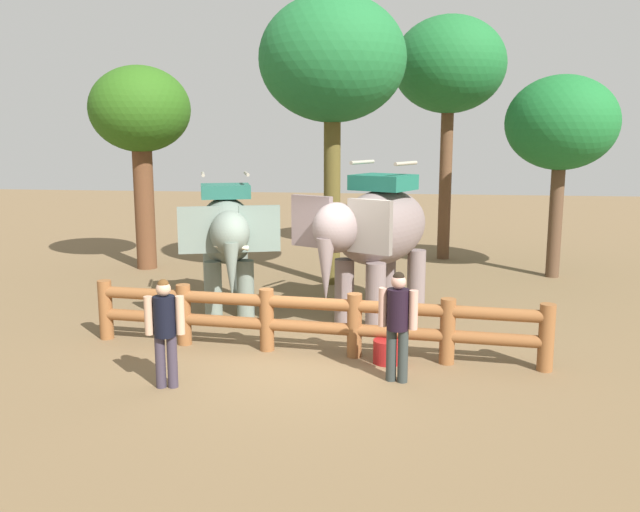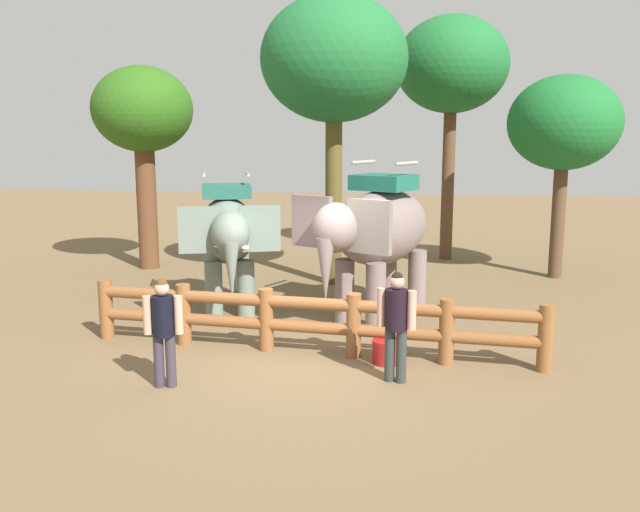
% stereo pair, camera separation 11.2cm
% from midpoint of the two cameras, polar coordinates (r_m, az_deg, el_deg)
% --- Properties ---
extents(ground_plane, '(60.00, 60.00, 0.00)m').
position_cam_midpoint_polar(ground_plane, '(11.01, -1.36, -8.67)').
color(ground_plane, brown).
extents(log_fence, '(7.61, 0.94, 1.05)m').
position_cam_midpoint_polar(log_fence, '(11.09, -1.15, -5.26)').
color(log_fence, brown).
rests_on(log_fence, ground).
extents(elephant_near_left, '(2.26, 3.35, 2.80)m').
position_cam_midpoint_polar(elephant_near_left, '(13.70, -8.10, 1.81)').
color(elephant_near_left, slate).
rests_on(elephant_near_left, ground).
extents(elephant_center, '(2.82, 3.59, 3.06)m').
position_cam_midpoint_polar(elephant_center, '(12.99, 4.55, 2.06)').
color(elephant_center, slate).
rests_on(elephant_center, ground).
extents(tourist_woman_in_black, '(0.57, 0.39, 1.64)m').
position_cam_midpoint_polar(tourist_woman_in_black, '(9.84, 6.26, -5.28)').
color(tourist_woman_in_black, '#2E3533').
rests_on(tourist_woman_in_black, ground).
extents(tourist_man_in_blue, '(0.55, 0.36, 1.58)m').
position_cam_midpoint_polar(tourist_man_in_blue, '(9.82, -13.28, -5.72)').
color(tourist_man_in_blue, '#39313F').
rests_on(tourist_man_in_blue, ground).
extents(tree_far_left, '(3.11, 3.11, 6.75)m').
position_cam_midpoint_polar(tree_far_left, '(19.59, 10.68, 15.40)').
color(tree_far_left, brown).
rests_on(tree_far_left, ground).
extents(tree_back_center, '(2.59, 2.59, 5.29)m').
position_cam_midpoint_polar(tree_back_center, '(18.42, -15.11, 11.44)').
color(tree_back_center, brown).
rests_on(tree_back_center, ground).
extents(tree_far_right, '(3.38, 3.38, 6.68)m').
position_cam_midpoint_polar(tree_far_right, '(16.01, 0.85, 16.10)').
color(tree_far_right, brown).
rests_on(tree_far_right, ground).
extents(tree_deep_back, '(2.69, 2.69, 4.97)m').
position_cam_midpoint_polar(tree_deep_back, '(17.68, 19.53, 10.41)').
color(tree_deep_back, brown).
rests_on(tree_deep_back, ground).
extents(feed_bucket, '(0.45, 0.45, 0.37)m').
position_cam_midpoint_polar(feed_bucket, '(10.81, 5.40, -8.02)').
color(feed_bucket, maroon).
rests_on(feed_bucket, ground).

